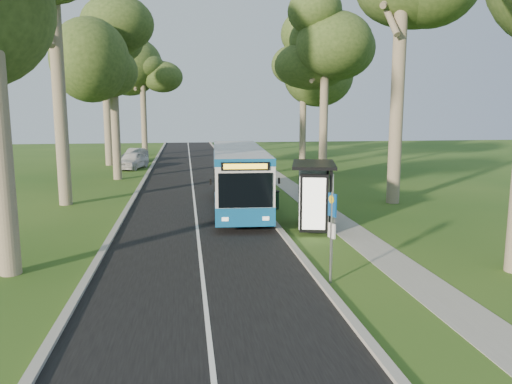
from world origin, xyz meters
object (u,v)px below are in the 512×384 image
bus (238,177)px  car_silver (135,155)px  bus_shelter (320,184)px  car_white (132,160)px  litter_bin (274,200)px  bus_stop_sign (332,227)px

bus → car_silver: bus is taller
bus → bus_shelter: bus is taller
car_silver → car_white: bearing=-72.8°
car_silver → bus: bearing=-58.6°
bus_shelter → bus: bearing=131.4°
bus_shelter → litter_bin: size_ratio=3.82×
litter_bin → car_silver: bearing=110.4°
bus_shelter → car_silver: 32.28m
bus_shelter → litter_bin: (-1.09, 4.88, -1.55)m
bus → car_white: 20.25m
bus_shelter → car_white: bus_shelter is taller
bus → bus_stop_sign: bearing=-79.7°
car_white → bus: bearing=-52.5°
bus_stop_sign → bus_shelter: size_ratio=0.76×
bus_stop_sign → litter_bin: (0.33, 11.43, -1.23)m
bus_stop_sign → bus_shelter: (1.41, 6.55, 0.32)m
bus_shelter → car_silver: (-10.62, 30.45, -1.36)m
bus_stop_sign → car_silver: bus_stop_sign is taller
bus_stop_sign → car_white: bus_stop_sign is taller
bus → litter_bin: bearing=-15.3°
car_white → car_silver: 6.14m
bus_shelter → litter_bin: bearing=116.0°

